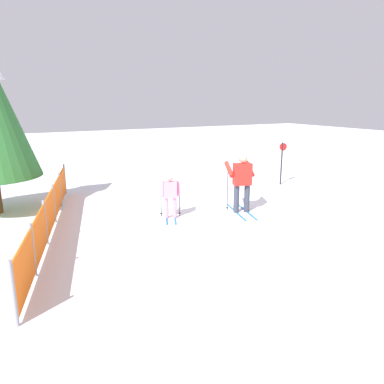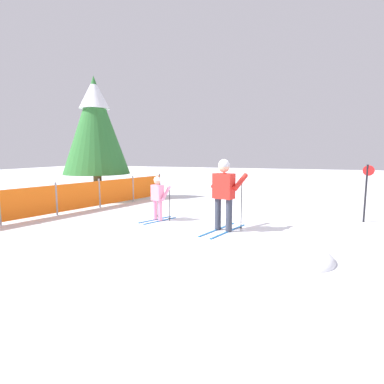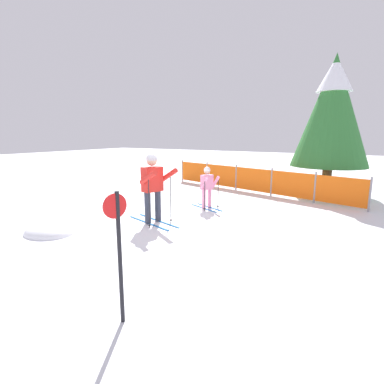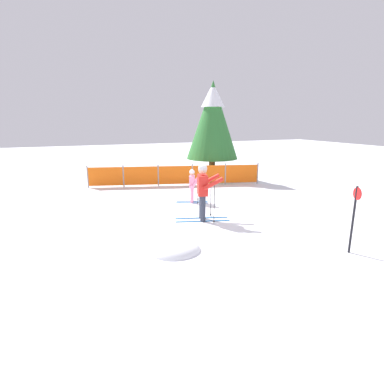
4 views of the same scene
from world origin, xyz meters
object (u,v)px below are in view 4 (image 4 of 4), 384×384
(skier_adult, at_px, (203,187))
(skier_child, at_px, (192,183))
(conifer_far, at_px, (213,119))
(safety_fence, at_px, (175,175))
(trail_marker, at_px, (354,213))

(skier_adult, height_order, skier_child, skier_adult)
(skier_adult, bearing_deg, conifer_far, 78.79)
(safety_fence, height_order, conifer_far, conifer_far)
(skier_adult, xyz_separation_m, safety_fence, (0.80, 4.98, -0.54))
(skier_child, bearing_deg, safety_fence, 106.94)
(safety_fence, relative_size, trail_marker, 4.88)
(safety_fence, bearing_deg, trail_marker, -80.70)
(skier_child, bearing_deg, conifer_far, 79.74)
(skier_adult, relative_size, safety_fence, 0.23)
(trail_marker, bearing_deg, skier_child, 107.77)
(skier_child, height_order, conifer_far, conifer_far)
(skier_adult, height_order, conifer_far, conifer_far)
(conifer_far, bearing_deg, skier_adult, -117.77)
(skier_adult, distance_m, conifer_far, 7.15)
(safety_fence, bearing_deg, skier_adult, -99.14)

